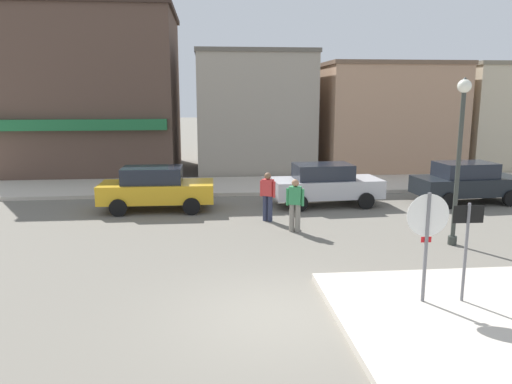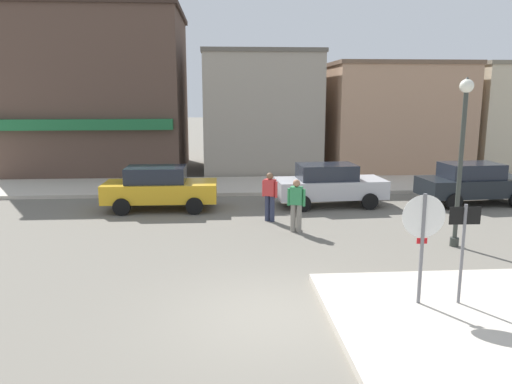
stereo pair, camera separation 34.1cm
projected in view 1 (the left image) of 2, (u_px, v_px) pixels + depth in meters
The scene contains 15 objects.
ground_plane at pixel (280, 316), 9.38m from camera, with size 160.00×160.00×0.00m, color #6B665B.
sidewalk_corner at pixel (510, 317), 9.17m from camera, with size 6.40×4.80×0.15m, color beige.
kerb_far at pixel (237, 186), 22.25m from camera, with size 80.00×4.00×0.15m, color beige.
stop_sign at pixel (427, 233), 9.44m from camera, with size 0.82×0.07×2.30m.
one_way_sign at pixel (466, 242), 9.50m from camera, with size 0.60×0.06×2.10m.
lamp_post at pixel (460, 138), 13.27m from camera, with size 0.36×0.36×4.54m.
parked_car_nearest at pixel (156, 188), 17.79m from camera, with size 4.02×1.91×1.56m.
parked_car_second at pixel (325, 184), 18.57m from camera, with size 4.10×2.06×1.56m.
parked_car_third at pixel (467, 182), 19.00m from camera, with size 4.11×2.10×1.56m.
pedestrian_crossing_near at pixel (295, 204), 14.97m from camera, with size 0.55×0.33×1.61m.
pedestrian_crossing_far at pixel (268, 195), 16.23m from camera, with size 0.51×0.38×1.61m.
building_corner_shop at pixel (93, 92), 26.36m from camera, with size 8.94×7.96×8.35m.
building_storefront_left_near at pixel (253, 112), 27.13m from camera, with size 6.03×6.72×6.25m.
building_storefront_left_mid at pixel (383, 117), 27.21m from camera, with size 7.07×6.00×5.71m.
building_storefront_right_near at pixel (504, 116), 28.44m from camera, with size 6.69×6.57×5.72m.
Camera 1 is at (-1.31, -8.66, 4.12)m, focal length 35.00 mm.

